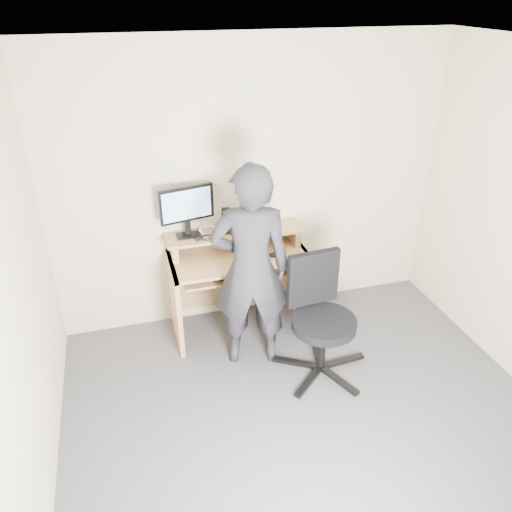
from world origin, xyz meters
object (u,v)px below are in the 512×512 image
desk (238,271)px  monitor (187,207)px  office_chair (320,313)px  person (251,269)px

desk → monitor: 0.75m
office_chair → person: size_ratio=0.56×
desk → office_chair: 0.91m
desk → monitor: monitor is taller
desk → office_chair: (0.47, -0.77, -0.02)m
desk → person: 0.61m
office_chair → desk: bearing=116.3°
desk → office_chair: size_ratio=1.24×
monitor → person: person is taller
monitor → person: (0.38, -0.61, -0.32)m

